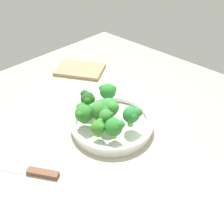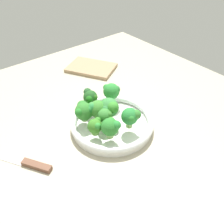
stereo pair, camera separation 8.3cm
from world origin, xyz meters
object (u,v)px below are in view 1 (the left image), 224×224
(bowl, at_px, (112,123))
(broccoli_floret_1, at_px, (97,110))
(broccoli_floret_2, at_px, (84,113))
(broccoli_floret_4, at_px, (114,127))
(broccoli_floret_5, at_px, (108,91))
(knife, at_px, (28,171))
(broccoli_floret_7, at_px, (106,116))
(broccoli_floret_0, at_px, (132,115))
(broccoli_floret_3, at_px, (109,108))
(broccoli_floret_6, at_px, (98,127))
(broccoli_floret_8, at_px, (88,99))
(cutting_board, at_px, (80,69))

(bowl, bearing_deg, broccoli_floret_1, -132.92)
(broccoli_floret_2, height_order, broccoli_floret_4, broccoli_floret_4)
(broccoli_floret_5, bearing_deg, knife, -84.71)
(bowl, relative_size, broccoli_floret_7, 4.81)
(broccoli_floret_0, relative_size, broccoli_floret_3, 0.94)
(broccoli_floret_5, distance_m, broccoli_floret_6, 0.18)
(broccoli_floret_0, distance_m, broccoli_floret_8, 0.18)
(knife, relative_size, cutting_board, 1.08)
(broccoli_floret_5, xyz_separation_m, cutting_board, (-0.31, 0.13, -0.08))
(bowl, xyz_separation_m, broccoli_floret_7, (0.01, -0.03, 0.06))
(broccoli_floret_6, bearing_deg, broccoli_floret_2, 171.78)
(bowl, bearing_deg, broccoli_floret_0, 15.80)
(broccoli_floret_6, relative_size, broccoli_floret_8, 0.80)
(broccoli_floret_0, bearing_deg, broccoli_floret_7, -140.00)
(broccoli_floret_1, height_order, broccoli_floret_7, broccoli_floret_1)
(broccoli_floret_7, bearing_deg, knife, -100.61)
(broccoli_floret_4, bearing_deg, bowl, 137.91)
(cutting_board, bearing_deg, knife, -55.27)
(broccoli_floret_0, xyz_separation_m, broccoli_floret_1, (-0.11, -0.06, -0.00))
(broccoli_floret_0, distance_m, broccoli_floret_1, 0.12)
(broccoli_floret_0, height_order, cutting_board, broccoli_floret_0)
(broccoli_floret_6, bearing_deg, broccoli_floret_7, 107.18)
(broccoli_floret_0, xyz_separation_m, broccoli_floret_2, (-0.13, -0.10, -0.01))
(broccoli_floret_5, distance_m, broccoli_floret_7, 0.13)
(broccoli_floret_8, bearing_deg, broccoli_floret_1, -16.73)
(broccoli_floret_6, height_order, broccoli_floret_7, broccoli_floret_7)
(broccoli_floret_1, bearing_deg, broccoli_floret_3, 57.34)
(cutting_board, bearing_deg, broccoli_floret_6, -33.66)
(broccoli_floret_4, distance_m, cutting_board, 0.53)
(broccoli_floret_6, distance_m, broccoli_floret_8, 0.15)
(broccoli_floret_2, xyz_separation_m, broccoli_floret_8, (-0.05, 0.06, 0.00))
(broccoli_floret_0, xyz_separation_m, broccoli_floret_3, (-0.08, -0.02, -0.00))
(broccoli_floret_5, xyz_separation_m, broccoli_floret_8, (-0.02, -0.08, -0.00))
(broccoli_floret_3, distance_m, broccoli_floret_7, 0.04)
(broccoli_floret_1, height_order, broccoli_floret_3, broccoli_floret_3)
(bowl, bearing_deg, broccoli_floret_6, -75.30)
(broccoli_floret_8, bearing_deg, broccoli_floret_0, 11.80)
(broccoli_floret_3, distance_m, knife, 0.32)
(broccoli_floret_2, bearing_deg, knife, -87.17)
(broccoli_floret_2, height_order, knife, broccoli_floret_2)
(broccoli_floret_3, xyz_separation_m, broccoli_floret_7, (0.02, -0.03, -0.01))
(bowl, distance_m, broccoli_floret_8, 0.12)
(broccoli_floret_4, xyz_separation_m, broccoli_floret_5, (-0.15, 0.12, 0.00))
(broccoli_floret_0, relative_size, broccoli_floret_8, 1.06)
(broccoli_floret_6, bearing_deg, broccoli_floret_4, 35.08)
(broccoli_floret_3, xyz_separation_m, broccoli_floret_6, (0.04, -0.09, -0.01))
(broccoli_floret_2, height_order, broccoli_floret_5, broccoli_floret_5)
(broccoli_floret_7, bearing_deg, broccoli_floret_4, -22.64)
(broccoli_floret_1, relative_size, broccoli_floret_6, 1.28)
(broccoli_floret_1, height_order, broccoli_floret_6, broccoli_floret_1)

